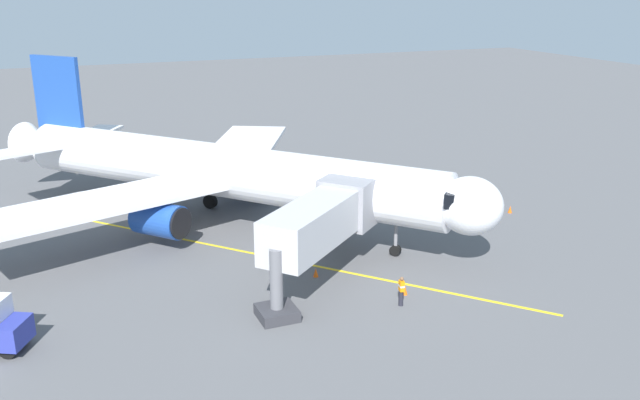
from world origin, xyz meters
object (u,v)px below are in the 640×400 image
(airplane, at_px, (218,171))
(jet_bridge, at_px, (324,220))
(ground_crew_marshaller, at_px, (401,291))
(safety_cone_nose_left, at_px, (510,209))
(safety_cone_wing_port, at_px, (316,272))
(safety_cone_nose_right, at_px, (405,290))

(airplane, distance_m, jet_bridge, 12.50)
(jet_bridge, distance_m, ground_crew_marshaller, 6.21)
(airplane, height_order, safety_cone_nose_left, airplane)
(safety_cone_wing_port, bearing_deg, airplane, -75.81)
(airplane, distance_m, safety_cone_nose_right, 17.57)
(jet_bridge, relative_size, safety_cone_nose_right, 18.04)
(airplane, distance_m, ground_crew_marshaller, 18.19)
(jet_bridge, xyz_separation_m, safety_cone_nose_right, (-3.40, 3.76, -3.49))
(ground_crew_marshaller, bearing_deg, airplane, -71.05)
(ground_crew_marshaller, xyz_separation_m, safety_cone_nose_left, (-15.53, -10.75, -0.61))
(ground_crew_marshaller, relative_size, safety_cone_nose_left, 3.11)
(ground_crew_marshaller, distance_m, safety_cone_nose_left, 18.90)
(jet_bridge, height_order, safety_cone_wing_port, jet_bridge)
(safety_cone_nose_right, bearing_deg, ground_crew_marshaller, 52.10)
(safety_cone_nose_left, distance_m, safety_cone_wing_port, 19.19)
(airplane, bearing_deg, ground_crew_marshaller, 108.95)
(safety_cone_wing_port, bearing_deg, jet_bridge, 129.10)
(safety_cone_nose_left, bearing_deg, airplane, -16.19)
(airplane, bearing_deg, jet_bridge, 105.32)
(safety_cone_nose_left, bearing_deg, safety_cone_nose_right, 33.28)
(airplane, relative_size, ground_crew_marshaller, 19.67)
(safety_cone_nose_left, relative_size, safety_cone_nose_right, 1.00)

